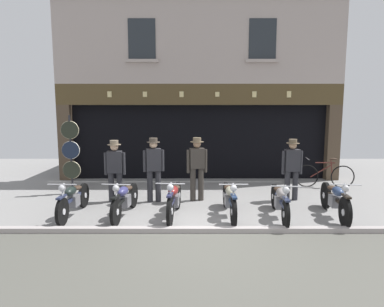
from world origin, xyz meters
name	(u,v)px	position (x,y,z in m)	size (l,w,h in m)	color
ground	(206,257)	(0.00, -0.98, -0.04)	(21.71, 22.00, 0.18)	gray
shop_facade	(197,127)	(0.00, 7.01, 1.72)	(10.01, 4.42, 6.37)	black
motorcycle_far_left	(72,199)	(-3.00, 1.12, 0.41)	(0.62, 1.96, 0.90)	black
motorcycle_left	(124,199)	(-1.80, 1.10, 0.41)	(0.62, 1.98, 0.90)	black
motorcycle_center_left	(173,199)	(-0.66, 1.05, 0.43)	(0.62, 1.98, 0.92)	black
motorcycle_center	(229,199)	(0.61, 1.09, 0.42)	(0.62, 2.05, 0.92)	black
motorcycle_center_right	(279,200)	(1.75, 0.98, 0.41)	(0.62, 2.04, 0.90)	black
motorcycle_right	(334,199)	(3.01, 1.00, 0.43)	(0.62, 2.05, 0.93)	black
salesman_left	(114,168)	(-2.30, 2.34, 0.92)	(0.56, 0.36, 1.65)	#2D2D33
shopkeeper_center	(153,166)	(-1.26, 2.32, 0.96)	(0.55, 0.35, 1.72)	#2D2D33
salesman_right	(196,166)	(-0.12, 2.44, 0.96)	(0.55, 0.35, 1.71)	#38332D
assistant_far_right	(291,167)	(2.45, 2.49, 0.92)	(0.56, 0.34, 1.67)	#2D2D33
tyre_sign_pole	(70,151)	(-3.76, 3.20, 1.26)	(0.53, 0.06, 2.29)	#232328
advert_board_near	(233,133)	(1.23, 5.40, 1.62)	(0.81, 0.03, 0.90)	silver
advert_board_far	(267,132)	(2.43, 5.40, 1.66)	(0.64, 0.03, 1.02)	silver
leaning_bicycle	(324,175)	(3.96, 4.00, 0.38)	(1.81, 0.50, 0.95)	black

